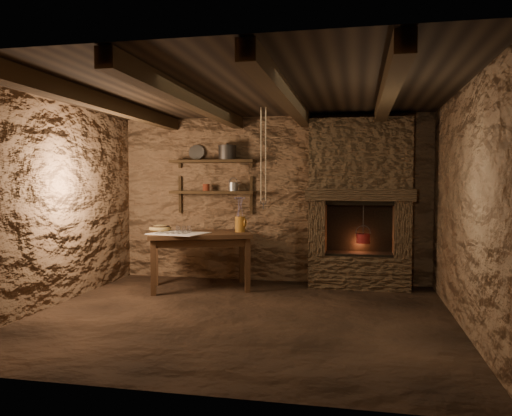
% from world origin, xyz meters
% --- Properties ---
extents(floor, '(4.50, 4.50, 0.00)m').
position_xyz_m(floor, '(0.00, 0.00, 0.00)').
color(floor, black).
rests_on(floor, ground).
extents(back_wall, '(4.50, 0.04, 2.40)m').
position_xyz_m(back_wall, '(0.00, 2.00, 1.20)').
color(back_wall, brown).
rests_on(back_wall, floor).
extents(front_wall, '(4.50, 0.04, 2.40)m').
position_xyz_m(front_wall, '(0.00, -2.00, 1.20)').
color(front_wall, brown).
rests_on(front_wall, floor).
extents(left_wall, '(0.04, 4.00, 2.40)m').
position_xyz_m(left_wall, '(-2.25, 0.00, 1.20)').
color(left_wall, brown).
rests_on(left_wall, floor).
extents(right_wall, '(0.04, 4.00, 2.40)m').
position_xyz_m(right_wall, '(2.25, 0.00, 1.20)').
color(right_wall, brown).
rests_on(right_wall, floor).
extents(ceiling, '(4.50, 4.00, 0.04)m').
position_xyz_m(ceiling, '(0.00, 0.00, 2.40)').
color(ceiling, black).
rests_on(ceiling, back_wall).
extents(beam_far_left, '(0.14, 3.95, 0.16)m').
position_xyz_m(beam_far_left, '(-1.50, 0.00, 2.31)').
color(beam_far_left, black).
rests_on(beam_far_left, ceiling).
extents(beam_mid_left, '(0.14, 3.95, 0.16)m').
position_xyz_m(beam_mid_left, '(-0.50, 0.00, 2.31)').
color(beam_mid_left, black).
rests_on(beam_mid_left, ceiling).
extents(beam_mid_right, '(0.14, 3.95, 0.16)m').
position_xyz_m(beam_mid_right, '(0.50, 0.00, 2.31)').
color(beam_mid_right, black).
rests_on(beam_mid_right, ceiling).
extents(beam_far_right, '(0.14, 3.95, 0.16)m').
position_xyz_m(beam_far_right, '(1.50, 0.00, 2.31)').
color(beam_far_right, black).
rests_on(beam_far_right, ceiling).
extents(shelf_lower, '(1.25, 0.30, 0.04)m').
position_xyz_m(shelf_lower, '(-0.85, 1.84, 1.30)').
color(shelf_lower, black).
rests_on(shelf_lower, back_wall).
extents(shelf_upper, '(1.25, 0.30, 0.04)m').
position_xyz_m(shelf_upper, '(-0.85, 1.84, 1.75)').
color(shelf_upper, black).
rests_on(shelf_upper, back_wall).
extents(hearth, '(1.43, 0.51, 2.30)m').
position_xyz_m(hearth, '(1.25, 1.77, 1.23)').
color(hearth, '#3D2D1E').
rests_on(hearth, floor).
extents(work_table, '(1.53, 1.19, 0.77)m').
position_xyz_m(work_table, '(-0.86, 1.25, 0.41)').
color(work_table, '#352012').
rests_on(work_table, floor).
extents(linen_cloth, '(0.79, 0.69, 0.01)m').
position_xyz_m(linen_cloth, '(-1.08, 1.04, 0.77)').
color(linen_cloth, beige).
rests_on(linen_cloth, work_table).
extents(pewter_cutlery_row, '(0.61, 0.35, 0.01)m').
position_xyz_m(pewter_cutlery_row, '(-1.08, 1.01, 0.78)').
color(pewter_cutlery_row, gray).
rests_on(pewter_cutlery_row, linen_cloth).
extents(drinking_glasses, '(0.22, 0.07, 0.09)m').
position_xyz_m(drinking_glasses, '(-1.06, 1.17, 0.82)').
color(drinking_glasses, silver).
rests_on(drinking_glasses, linen_cloth).
extents(stoneware_jug, '(0.15, 0.14, 0.48)m').
position_xyz_m(stoneware_jug, '(-0.34, 1.41, 0.98)').
color(stoneware_jug, '#AF6E21').
rests_on(stoneware_jug, work_table).
extents(wooden_bowl, '(0.36, 0.36, 0.11)m').
position_xyz_m(wooden_bowl, '(-1.44, 1.27, 0.81)').
color(wooden_bowl, olive).
rests_on(wooden_bowl, work_table).
extents(iron_stockpot, '(0.26, 0.26, 0.19)m').
position_xyz_m(iron_stockpot, '(-0.63, 1.84, 1.86)').
color(iron_stockpot, '#2C2927').
rests_on(iron_stockpot, shelf_upper).
extents(tin_pan, '(0.24, 0.12, 0.23)m').
position_xyz_m(tin_pan, '(-1.13, 1.94, 1.89)').
color(tin_pan, '#999994').
rests_on(tin_pan, shelf_upper).
extents(small_kettle, '(0.19, 0.15, 0.19)m').
position_xyz_m(small_kettle, '(-0.54, 1.84, 1.38)').
color(small_kettle, '#999994').
rests_on(small_kettle, shelf_lower).
extents(rusty_tin, '(0.12, 0.12, 0.10)m').
position_xyz_m(rusty_tin, '(-0.95, 1.84, 1.37)').
color(rusty_tin, '#581E11').
rests_on(rusty_tin, shelf_lower).
extents(red_pot, '(0.20, 0.19, 0.54)m').
position_xyz_m(red_pot, '(1.30, 1.72, 0.69)').
color(red_pot, maroon).
rests_on(red_pot, hearth).
extents(hanging_ropes, '(0.08, 0.08, 1.20)m').
position_xyz_m(hanging_ropes, '(0.05, 1.05, 1.80)').
color(hanging_ropes, beige).
rests_on(hanging_ropes, ceiling).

